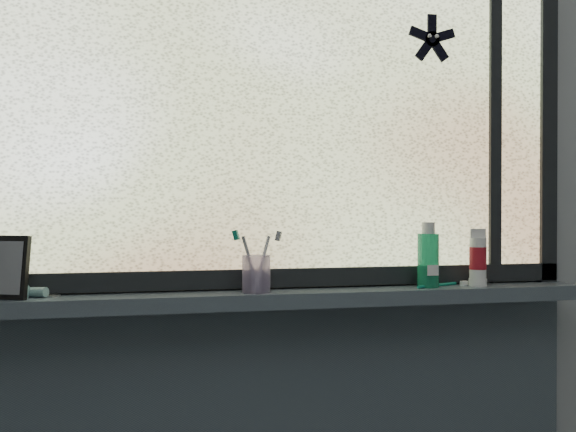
% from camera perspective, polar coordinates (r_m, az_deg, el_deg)
% --- Properties ---
extents(wall_back, '(3.00, 0.01, 2.50)m').
position_cam_1_polar(wall_back, '(1.77, 0.38, 1.06)').
color(wall_back, '#9EA3A8').
rests_on(wall_back, ground).
extents(windowsill, '(1.62, 0.14, 0.04)m').
position_cam_1_polar(windowsill, '(1.72, 0.94, -7.29)').
color(windowsill, '#434F59').
rests_on(windowsill, wall_back).
extents(window_pane, '(1.50, 0.01, 1.00)m').
position_cam_1_polar(window_pane, '(1.78, 0.55, 10.13)').
color(window_pane, silver).
rests_on(window_pane, wall_back).
extents(frame_bottom, '(1.60, 0.03, 0.05)m').
position_cam_1_polar(frame_bottom, '(1.76, 0.57, -5.47)').
color(frame_bottom, black).
rests_on(frame_bottom, windowsill).
extents(frame_right, '(0.05, 0.03, 1.10)m').
position_cam_1_polar(frame_right, '(2.09, 22.04, 8.66)').
color(frame_right, black).
rests_on(frame_right, wall_back).
extents(frame_mullion, '(0.03, 0.03, 1.00)m').
position_cam_1_polar(frame_mullion, '(1.99, 17.84, 9.06)').
color(frame_mullion, black).
rests_on(frame_mullion, wall_back).
extents(starfish_sticker, '(0.15, 0.02, 0.15)m').
position_cam_1_polar(starfish_sticker, '(1.93, 12.68, 15.09)').
color(starfish_sticker, black).
rests_on(starfish_sticker, window_pane).
extents(vanity_mirror, '(0.14, 0.11, 0.15)m').
position_cam_1_polar(vanity_mirror, '(1.69, -23.86, -4.19)').
color(vanity_mirror, black).
rests_on(vanity_mirror, windowsill).
extents(toothpaste_tube, '(0.18, 0.10, 0.03)m').
position_cam_1_polar(toothpaste_tube, '(1.70, -22.41, -6.20)').
color(toothpaste_tube, silver).
rests_on(toothpaste_tube, windowsill).
extents(toothbrush_cup, '(0.10, 0.10, 0.10)m').
position_cam_1_polar(toothbrush_cup, '(1.67, -2.84, -5.17)').
color(toothbrush_cup, '#B39ED1').
rests_on(toothbrush_cup, windowsill).
extents(toothbrush_lying, '(0.18, 0.10, 0.01)m').
position_cam_1_polar(toothbrush_lying, '(1.84, 13.12, -5.94)').
color(toothbrush_lying, '#0D7C63').
rests_on(toothbrush_lying, windowsill).
extents(mouthwash_bottle, '(0.07, 0.07, 0.15)m').
position_cam_1_polar(mouthwash_bottle, '(1.82, 12.36, -3.38)').
color(mouthwash_bottle, '#1E9B6A').
rests_on(mouthwash_bottle, windowsill).
extents(cream_tube, '(0.06, 0.06, 0.12)m').
position_cam_1_polar(cream_tube, '(1.88, 16.52, -3.39)').
color(cream_tube, silver).
rests_on(cream_tube, windowsill).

